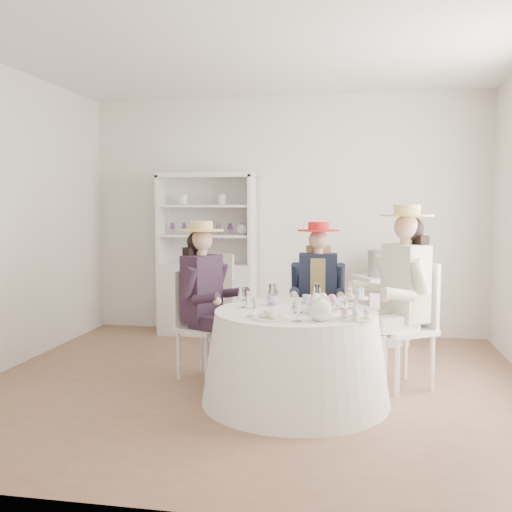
# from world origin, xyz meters

# --- Properties ---
(ground) EXTENTS (4.50, 4.50, 0.00)m
(ground) POSITION_xyz_m (0.00, 0.00, 0.00)
(ground) COLOR brown
(ground) RESTS_ON ground
(ceiling) EXTENTS (4.50, 4.50, 0.00)m
(ceiling) POSITION_xyz_m (0.00, 0.00, 2.70)
(ceiling) COLOR white
(ceiling) RESTS_ON wall_back
(wall_back) EXTENTS (4.50, 0.00, 4.50)m
(wall_back) POSITION_xyz_m (0.00, 2.00, 1.35)
(wall_back) COLOR white
(wall_back) RESTS_ON ground
(wall_front) EXTENTS (4.50, 0.00, 4.50)m
(wall_front) POSITION_xyz_m (0.00, -2.00, 1.35)
(wall_front) COLOR white
(wall_front) RESTS_ON ground
(wall_left) EXTENTS (0.00, 4.50, 4.50)m
(wall_left) POSITION_xyz_m (-2.25, 0.00, 1.35)
(wall_left) COLOR white
(wall_left) RESTS_ON ground
(tea_table) EXTENTS (1.40, 1.40, 0.69)m
(tea_table) POSITION_xyz_m (0.38, -0.34, 0.34)
(tea_table) COLOR white
(tea_table) RESTS_ON ground
(hutch) EXTENTS (1.19, 0.68, 1.83)m
(hutch) POSITION_xyz_m (-0.86, 1.76, 0.65)
(hutch) COLOR silver
(hutch) RESTS_ON ground
(side_table) EXTENTS (0.61, 0.61, 0.72)m
(side_table) POSITION_xyz_m (1.07, 1.63, 0.36)
(side_table) COLOR silver
(side_table) RESTS_ON ground
(hatbox) EXTENTS (0.32, 0.32, 0.28)m
(hatbox) POSITION_xyz_m (1.07, 1.63, 0.86)
(hatbox) COLOR black
(hatbox) RESTS_ON side_table
(guest_left) EXTENTS (0.56, 0.51, 1.34)m
(guest_left) POSITION_xyz_m (-0.44, 0.09, 0.75)
(guest_left) COLOR silver
(guest_left) RESTS_ON ground
(guest_mid) EXTENTS (0.48, 0.50, 1.32)m
(guest_mid) POSITION_xyz_m (0.48, 0.58, 0.75)
(guest_mid) COLOR silver
(guest_mid) RESTS_ON ground
(guest_right) EXTENTS (0.63, 0.59, 1.47)m
(guest_right) POSITION_xyz_m (1.18, 0.12, 0.83)
(guest_right) COLOR silver
(guest_right) RESTS_ON ground
(spare_chair) EXTENTS (0.52, 0.52, 0.97)m
(spare_chair) POSITION_xyz_m (-0.57, 1.36, 0.52)
(spare_chair) COLOR silver
(spare_chair) RESTS_ON ground
(teacup_a) EXTENTS (0.11, 0.11, 0.07)m
(teacup_a) POSITION_xyz_m (0.18, -0.16, 0.72)
(teacup_a) COLOR white
(teacup_a) RESTS_ON tea_table
(teacup_b) EXTENTS (0.08, 0.08, 0.06)m
(teacup_b) POSITION_xyz_m (0.43, -0.05, 0.72)
(teacup_b) COLOR white
(teacup_b) RESTS_ON tea_table
(teacup_c) EXTENTS (0.12, 0.12, 0.08)m
(teacup_c) POSITION_xyz_m (0.66, -0.22, 0.73)
(teacup_c) COLOR white
(teacup_c) RESTS_ON tea_table
(flower_bowl) EXTENTS (0.28, 0.28, 0.05)m
(flower_bowl) POSITION_xyz_m (0.56, -0.43, 0.72)
(flower_bowl) COLOR white
(flower_bowl) RESTS_ON tea_table
(flower_arrangement) EXTENTS (0.17, 0.17, 0.06)m
(flower_arrangement) POSITION_xyz_m (0.58, -0.38, 0.77)
(flower_arrangement) COLOR pink
(flower_arrangement) RESTS_ON tea_table
(table_teapot) EXTENTS (0.23, 0.16, 0.17)m
(table_teapot) POSITION_xyz_m (0.59, -0.69, 0.76)
(table_teapot) COLOR white
(table_teapot) RESTS_ON tea_table
(sandwich_plate) EXTENTS (0.24, 0.24, 0.05)m
(sandwich_plate) POSITION_xyz_m (0.24, -0.69, 0.70)
(sandwich_plate) COLOR white
(sandwich_plate) RESTS_ON tea_table
(cupcake_stand) EXTENTS (0.22, 0.22, 0.21)m
(cupcake_stand) POSITION_xyz_m (0.82, -0.61, 0.77)
(cupcake_stand) COLOR white
(cupcake_stand) RESTS_ON tea_table
(stemware_set) EXTENTS (0.88, 0.88, 0.15)m
(stemware_set) POSITION_xyz_m (0.38, -0.34, 0.76)
(stemware_set) COLOR white
(stemware_set) RESTS_ON tea_table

